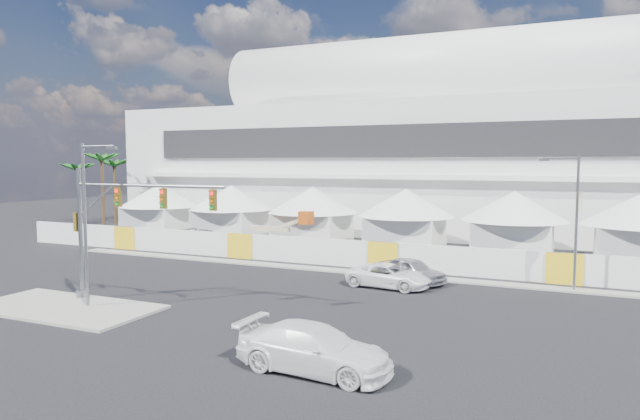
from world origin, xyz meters
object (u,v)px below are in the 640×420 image
at_px(streetlight_curb, 573,213).
at_px(sedan_silver, 412,270).
at_px(boom_lift, 266,241).
at_px(pickup_curb, 389,276).
at_px(streetlight_median, 88,213).
at_px(lot_car_c, 206,239).
at_px(pickup_near, 314,348).
at_px(traffic_mast, 109,227).

bearing_deg(streetlight_curb, sedan_silver, -170.88).
bearing_deg(streetlight_curb, boom_lift, 167.35).
height_order(sedan_silver, boom_lift, boom_lift).
height_order(sedan_silver, pickup_curb, sedan_silver).
xyz_separation_m(sedan_silver, streetlight_median, (-13.71, -13.41, 4.28)).
relative_size(sedan_silver, boom_lift, 0.62).
xyz_separation_m(pickup_curb, streetlight_curb, (10.31, 3.48, 4.00)).
distance_m(streetlight_median, boom_lift, 20.72).
distance_m(lot_car_c, streetlight_median, 21.68).
distance_m(sedan_silver, pickup_curb, 2.18).
bearing_deg(lot_car_c, boom_lift, -72.18).
bearing_deg(pickup_near, traffic_mast, 74.65).
height_order(lot_car_c, boom_lift, boom_lift).
bearing_deg(traffic_mast, sedan_silver, 41.24).
distance_m(pickup_curb, boom_lift, 16.28).
xyz_separation_m(traffic_mast, streetlight_median, (-0.03, -1.42, 0.87)).
bearing_deg(streetlight_curb, lot_car_c, 170.27).
height_order(streetlight_median, streetlight_curb, streetlight_median).
bearing_deg(pickup_curb, sedan_silver, -19.63).
xyz_separation_m(sedan_silver, boom_lift, (-14.58, 6.89, 0.21)).
height_order(traffic_mast, streetlight_curb, streetlight_curb).
bearing_deg(streetlight_median, sedan_silver, 44.36).
xyz_separation_m(pickup_near, streetlight_median, (-14.50, 3.35, 4.21)).
relative_size(sedan_silver, pickup_near, 0.78).
bearing_deg(pickup_near, streetlight_median, 79.88).
bearing_deg(streetlight_median, pickup_curb, 41.81).
bearing_deg(pickup_curb, lot_car_c, 71.93).
bearing_deg(pickup_near, boom_lift, 35.91).
height_order(streetlight_median, boom_lift, streetlight_median).
relative_size(traffic_mast, streetlight_median, 1.16).
relative_size(pickup_curb, lot_car_c, 0.94).
height_order(lot_car_c, streetlight_curb, streetlight_curb).
height_order(lot_car_c, traffic_mast, traffic_mast).
bearing_deg(pickup_curb, traffic_mast, 133.69).
bearing_deg(boom_lift, streetlight_curb, -2.32).
relative_size(pickup_curb, boom_lift, 0.69).
height_order(pickup_near, streetlight_median, streetlight_median).
bearing_deg(streetlight_median, pickup_near, -13.01).
bearing_deg(sedan_silver, traffic_mast, 155.73).
height_order(sedan_silver, lot_car_c, lot_car_c).
relative_size(pickup_curb, traffic_mast, 0.52).
relative_size(sedan_silver, streetlight_curb, 0.58).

